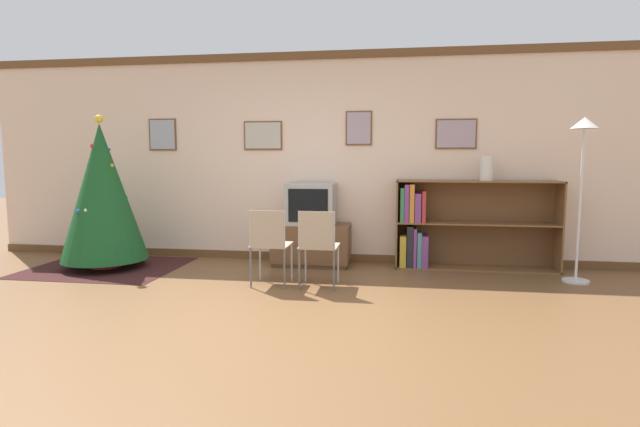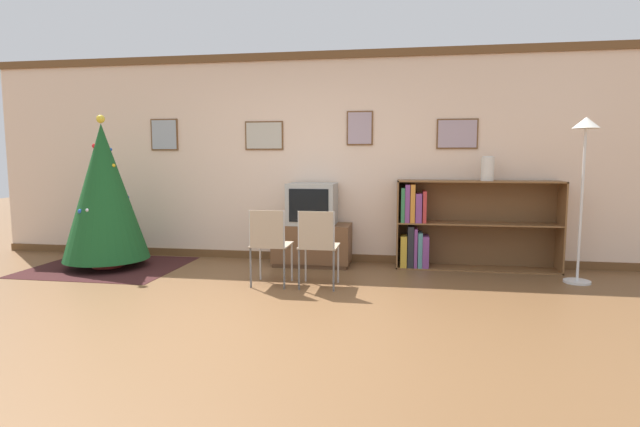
{
  "view_description": "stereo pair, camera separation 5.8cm",
  "coord_description": "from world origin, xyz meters",
  "views": [
    {
      "loc": [
        1.16,
        -3.85,
        1.36
      ],
      "look_at": [
        0.35,
        1.42,
        0.76
      ],
      "focal_mm": 28.0,
      "sensor_mm": 36.0,
      "label": 1
    },
    {
      "loc": [
        1.22,
        -3.84,
        1.36
      ],
      "look_at": [
        0.35,
        1.42,
        0.76
      ],
      "focal_mm": 28.0,
      "sensor_mm": 36.0,
      "label": 2
    }
  ],
  "objects": [
    {
      "name": "folding_chair_right",
      "position": [
        0.37,
        1.18,
        0.47
      ],
      "size": [
        0.4,
        0.4,
        0.82
      ],
      "color": "tan",
      "rests_on": "ground_plane"
    },
    {
      "name": "wall_back",
      "position": [
        0.0,
        2.62,
        1.35
      ],
      "size": [
        8.89,
        0.11,
        2.7
      ],
      "color": "beige",
      "rests_on": "ground_plane"
    },
    {
      "name": "vase",
      "position": [
        2.22,
        2.35,
        1.23
      ],
      "size": [
        0.15,
        0.15,
        0.29
      ],
      "color": "silver",
      "rests_on": "bookshelf"
    },
    {
      "name": "area_rug",
      "position": [
        -2.38,
        1.74,
        0.0
      ],
      "size": [
        1.79,
        1.49,
        0.01
      ],
      "color": "#381919",
      "rests_on": "ground_plane"
    },
    {
      "name": "ground_plane",
      "position": [
        0.0,
        0.0,
        0.0
      ],
      "size": [
        24.0,
        24.0,
        0.0
      ],
      "primitive_type": "plane",
      "color": "brown"
    },
    {
      "name": "christmas_tree",
      "position": [
        -2.38,
        1.74,
        0.93
      ],
      "size": [
        1.02,
        1.02,
        1.86
      ],
      "color": "maroon",
      "rests_on": "area_rug"
    },
    {
      "name": "tv_console",
      "position": [
        0.11,
        2.29,
        0.26
      ],
      "size": [
        0.96,
        0.52,
        0.52
      ],
      "color": "#4C311E",
      "rests_on": "ground_plane"
    },
    {
      "name": "television",
      "position": [
        0.11,
        2.29,
        0.78
      ],
      "size": [
        0.59,
        0.5,
        0.52
      ],
      "color": "#9E9E99",
      "rests_on": "tv_console"
    },
    {
      "name": "folding_chair_left",
      "position": [
        -0.15,
        1.18,
        0.47
      ],
      "size": [
        0.4,
        0.4,
        0.82
      ],
      "color": "tan",
      "rests_on": "ground_plane"
    },
    {
      "name": "bookshelf",
      "position": [
        1.78,
        2.39,
        0.51
      ],
      "size": [
        1.93,
        0.36,
        1.08
      ],
      "color": "brown",
      "rests_on": "ground_plane"
    },
    {
      "name": "standing_lamp",
      "position": [
        3.12,
        1.87,
        1.37
      ],
      "size": [
        0.28,
        0.28,
        1.78
      ],
      "color": "silver",
      "rests_on": "ground_plane"
    }
  ]
}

